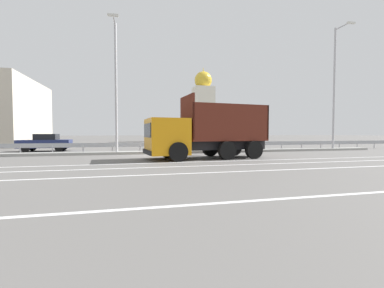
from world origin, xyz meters
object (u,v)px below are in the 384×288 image
Objects in this scene: dump_truck at (194,137)px; median_road_sign at (230,136)px; parked_car_3 at (46,142)px; street_lamp_1 at (116,83)px; street_lamp_2 at (335,84)px; church_tower at (203,107)px.

dump_truck is 6.07m from median_road_sign.
median_road_sign is 0.64× the size of parked_car_3.
median_road_sign is 9.44m from street_lamp_1.
street_lamp_2 is (9.73, -0.19, 4.47)m from median_road_sign.
median_road_sign is 0.18× the size of church_tower.
median_road_sign is at bearing -109.20° from parked_car_3.
street_lamp_1 is 2.32× the size of parked_car_3.
street_lamp_2 is (18.39, 0.02, 0.70)m from street_lamp_1.
street_lamp_2 reaches higher than dump_truck.
median_road_sign is at bearing -101.81° from church_tower.
dump_truck is 7.34m from street_lamp_1.
church_tower is (-4.06, 27.32, 0.57)m from street_lamp_2.
parked_car_3 is at bearing 168.93° from street_lamp_2.
church_tower reaches higher than dump_truck.
street_lamp_1 is at bearing 41.18° from dump_truck.
dump_truck is 33.49m from church_tower.
street_lamp_2 is 0.77× the size of church_tower.
median_road_sign reaches higher than parked_car_3.
median_road_sign is 0.27× the size of street_lamp_1.
parked_car_3 is 0.29× the size of church_tower.
median_road_sign is 28.17m from church_tower.
street_lamp_1 is at bearing -179.94° from street_lamp_2.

